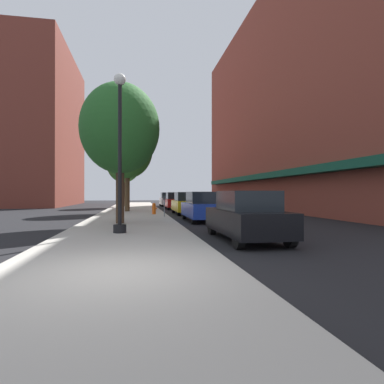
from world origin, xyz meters
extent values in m
plane|color=black|center=(4.00, 18.00, 0.00)|extent=(90.00, 90.00, 0.00)
cube|color=#A8A399|center=(0.00, 19.00, 0.06)|extent=(4.80, 50.00, 0.12)
cube|color=brown|center=(15.00, 22.00, 10.37)|extent=(6.00, 40.00, 20.74)
cube|color=#144C38|center=(11.65, 22.00, 3.10)|extent=(0.90, 34.00, 0.50)
cube|color=brown|center=(-11.00, 37.00, 9.77)|extent=(6.00, 18.00, 19.53)
cube|color=#144C38|center=(-14.35, 37.00, 3.10)|extent=(0.90, 15.30, 0.50)
cylinder|color=black|center=(-0.24, 5.77, 0.27)|extent=(0.48, 0.48, 0.30)
cylinder|color=black|center=(-0.24, 5.77, 3.02)|extent=(0.14, 0.14, 5.20)
sphere|color=silver|center=(-0.24, 5.77, 5.80)|extent=(0.44, 0.44, 0.44)
cylinder|color=#E05614|center=(1.53, 15.73, 0.43)|extent=(0.26, 0.26, 0.62)
sphere|color=#E05614|center=(1.53, 15.73, 0.79)|extent=(0.24, 0.24, 0.24)
cylinder|color=#E05614|center=(1.67, 15.73, 0.52)|extent=(0.12, 0.10, 0.10)
cylinder|color=slate|center=(2.05, 13.32, 0.65)|extent=(0.06, 0.06, 1.05)
cube|color=#33383D|center=(2.05, 13.32, 1.30)|extent=(0.14, 0.09, 0.26)
cylinder|color=#4C3823|center=(-0.42, 19.58, 1.85)|extent=(0.40, 0.40, 3.46)
ellipsoid|color=#2D6B28|center=(-0.42, 19.58, 5.12)|extent=(4.08, 4.08, 4.70)
cylinder|color=#422D1E|center=(-0.43, 9.47, 1.72)|extent=(0.40, 0.40, 3.19)
ellipsoid|color=#235B23|center=(-0.43, 9.47, 4.75)|extent=(3.83, 3.83, 4.40)
cylinder|color=#422D1E|center=(-1.09, 29.16, 1.81)|extent=(0.40, 0.40, 3.38)
ellipsoid|color=#2D6B28|center=(-1.09, 29.16, 4.92)|extent=(3.79, 3.79, 4.36)
cylinder|color=black|center=(3.22, 5.60, 0.32)|extent=(0.22, 0.64, 0.64)
cylinder|color=black|center=(4.78, 5.60, 0.32)|extent=(0.22, 0.64, 0.64)
cylinder|color=black|center=(3.22, 2.40, 0.32)|extent=(0.22, 0.64, 0.64)
cylinder|color=black|center=(4.78, 2.40, 0.32)|extent=(0.22, 0.64, 0.64)
cube|color=black|center=(4.00, 4.00, 0.64)|extent=(1.80, 4.30, 0.76)
cube|color=black|center=(4.00, 3.85, 1.34)|extent=(1.56, 2.20, 0.64)
cylinder|color=black|center=(3.22, 12.75, 0.32)|extent=(0.22, 0.64, 0.64)
cylinder|color=black|center=(4.78, 12.75, 0.32)|extent=(0.22, 0.64, 0.64)
cylinder|color=black|center=(3.22, 9.55, 0.32)|extent=(0.22, 0.64, 0.64)
cylinder|color=black|center=(4.78, 9.55, 0.32)|extent=(0.22, 0.64, 0.64)
cube|color=#1E389E|center=(4.00, 11.15, 0.64)|extent=(1.80, 4.30, 0.76)
cube|color=black|center=(4.00, 11.00, 1.34)|extent=(1.56, 2.20, 0.64)
cylinder|color=black|center=(3.22, 18.60, 0.32)|extent=(0.22, 0.64, 0.64)
cylinder|color=black|center=(4.78, 18.60, 0.32)|extent=(0.22, 0.64, 0.64)
cylinder|color=black|center=(3.22, 15.40, 0.32)|extent=(0.22, 0.64, 0.64)
cylinder|color=black|center=(4.78, 15.40, 0.32)|extent=(0.22, 0.64, 0.64)
cube|color=gold|center=(4.00, 17.00, 0.64)|extent=(1.80, 4.30, 0.76)
cube|color=black|center=(4.00, 16.85, 1.34)|extent=(1.56, 2.20, 0.64)
cylinder|color=black|center=(3.22, 25.93, 0.32)|extent=(0.22, 0.64, 0.64)
cylinder|color=black|center=(4.78, 25.93, 0.32)|extent=(0.22, 0.64, 0.64)
cylinder|color=black|center=(3.22, 22.73, 0.32)|extent=(0.22, 0.64, 0.64)
cylinder|color=black|center=(4.78, 22.73, 0.32)|extent=(0.22, 0.64, 0.64)
cube|color=red|center=(4.00, 24.33, 0.64)|extent=(1.80, 4.30, 0.76)
cube|color=black|center=(4.00, 24.18, 1.34)|extent=(1.56, 2.20, 0.64)
cylinder|color=black|center=(3.22, 33.03, 0.32)|extent=(0.22, 0.64, 0.64)
cylinder|color=black|center=(4.78, 33.03, 0.32)|extent=(0.22, 0.64, 0.64)
cylinder|color=black|center=(3.22, 29.83, 0.32)|extent=(0.22, 0.64, 0.64)
cylinder|color=black|center=(4.78, 29.83, 0.32)|extent=(0.22, 0.64, 0.64)
cube|color=silver|center=(4.00, 31.43, 0.64)|extent=(1.80, 4.30, 0.76)
cube|color=black|center=(4.00, 31.28, 1.34)|extent=(1.56, 2.20, 0.64)
camera|label=1|loc=(0.41, -6.00, 1.59)|focal=29.11mm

